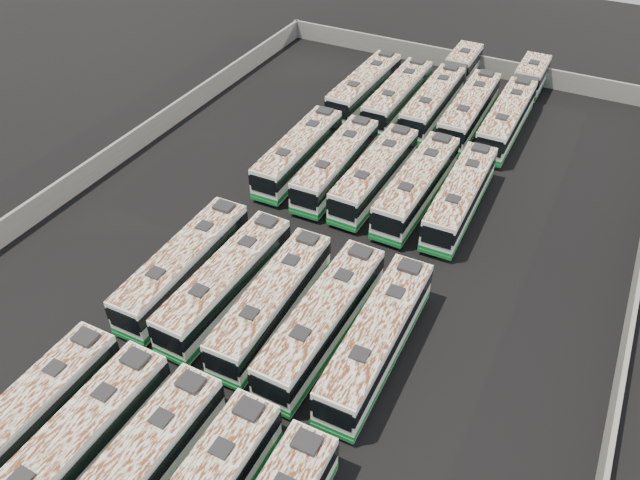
% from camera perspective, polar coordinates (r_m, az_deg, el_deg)
% --- Properties ---
extents(ground, '(140.00, 140.00, 0.00)m').
position_cam_1_polar(ground, '(49.07, 0.25, -0.45)').
color(ground, black).
rests_on(ground, ground).
extents(perimeter_wall, '(45.20, 73.20, 2.20)m').
position_cam_1_polar(perimeter_wall, '(48.37, 0.26, 0.54)').
color(perimeter_wall, slate).
rests_on(perimeter_wall, ground).
extents(bus_front_far_left, '(2.70, 12.66, 3.57)m').
position_cam_1_polar(bus_front_far_left, '(39.51, -25.39, -14.72)').
color(bus_front_far_left, silver).
rests_on(bus_front_far_left, ground).
extents(bus_front_left, '(2.93, 13.11, 3.69)m').
position_cam_1_polar(bus_front_left, '(37.31, -21.69, -17.40)').
color(bus_front_left, silver).
rests_on(bus_front_left, ground).
extents(bus_front_center, '(2.89, 12.98, 3.65)m').
position_cam_1_polar(bus_front_center, '(35.46, -16.93, -20.10)').
color(bus_front_center, silver).
rests_on(bus_front_center, ground).
extents(bus_midfront_far_left, '(2.88, 12.98, 3.65)m').
position_cam_1_polar(bus_midfront_far_left, '(45.51, -12.31, -2.27)').
color(bus_midfront_far_left, silver).
rests_on(bus_midfront_far_left, ground).
extents(bus_midfront_left, '(2.99, 12.99, 3.65)m').
position_cam_1_polar(bus_midfront_left, '(43.68, -8.56, -3.81)').
color(bus_midfront_left, silver).
rests_on(bus_midfront_left, ground).
extents(bus_midfront_center, '(2.95, 12.72, 3.57)m').
position_cam_1_polar(bus_midfront_center, '(41.99, -4.38, -5.66)').
color(bus_midfront_center, silver).
rests_on(bus_midfront_center, ground).
extents(bus_midfront_right, '(3.04, 13.27, 3.73)m').
position_cam_1_polar(bus_midfront_right, '(40.60, 0.26, -7.35)').
color(bus_midfront_right, silver).
rests_on(bus_midfront_right, ground).
extents(bus_midfront_far_right, '(2.98, 13.22, 3.72)m').
position_cam_1_polar(bus_midfront_far_right, '(39.70, 5.24, -8.99)').
color(bus_midfront_far_right, silver).
rests_on(bus_midfront_far_right, ground).
extents(bus_midback_far_left, '(2.88, 12.81, 3.60)m').
position_cam_1_polar(bus_midback_far_left, '(56.81, -1.96, 8.01)').
color(bus_midback_far_left, silver).
rests_on(bus_midback_far_left, ground).
extents(bus_midback_left, '(2.99, 12.90, 3.62)m').
position_cam_1_polar(bus_midback_left, '(55.15, 1.49, 6.96)').
color(bus_midback_left, silver).
rests_on(bus_midback_left, ground).
extents(bus_midback_center, '(2.96, 12.90, 3.62)m').
position_cam_1_polar(bus_midback_center, '(53.99, 5.05, 6.03)').
color(bus_midback_center, silver).
rests_on(bus_midback_center, ground).
extents(bus_midback_right, '(2.99, 13.25, 3.73)m').
position_cam_1_polar(bus_midback_right, '(52.93, 8.86, 4.97)').
color(bus_midback_right, silver).
rests_on(bus_midback_right, ground).
extents(bus_midback_far_right, '(2.97, 12.88, 3.62)m').
position_cam_1_polar(bus_midback_far_right, '(52.38, 12.71, 3.93)').
color(bus_midback_far_right, silver).
rests_on(bus_midback_far_right, ground).
extents(bus_back_far_left, '(3.00, 13.17, 3.70)m').
position_cam_1_polar(bus_back_far_left, '(68.35, 4.10, 13.75)').
color(bus_back_far_left, silver).
rests_on(bus_back_far_left, ground).
extents(bus_back_left, '(2.79, 13.12, 3.70)m').
position_cam_1_polar(bus_back_left, '(66.86, 7.12, 12.92)').
color(bus_back_left, silver).
rests_on(bus_back_left, ground).
extents(bus_back_center, '(2.88, 20.11, 3.65)m').
position_cam_1_polar(bus_back_center, '(69.13, 11.22, 13.38)').
color(bus_back_center, silver).
rests_on(bus_back_center, ground).
extents(bus_back_right, '(2.96, 13.26, 3.73)m').
position_cam_1_polar(bus_back_right, '(65.25, 13.47, 11.44)').
color(bus_back_right, silver).
rests_on(bus_back_right, ground).
extents(bus_back_far_right, '(2.82, 20.45, 3.71)m').
position_cam_1_polar(bus_back_far_right, '(67.76, 17.41, 11.78)').
color(bus_back_far_right, silver).
rests_on(bus_back_far_right, ground).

